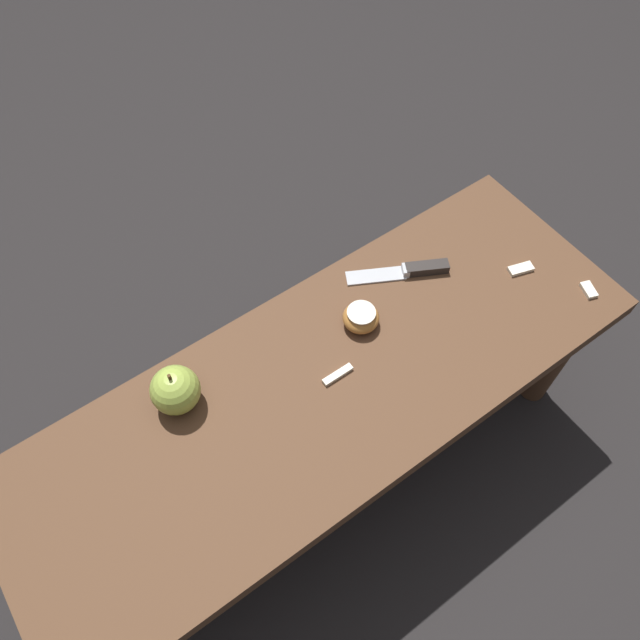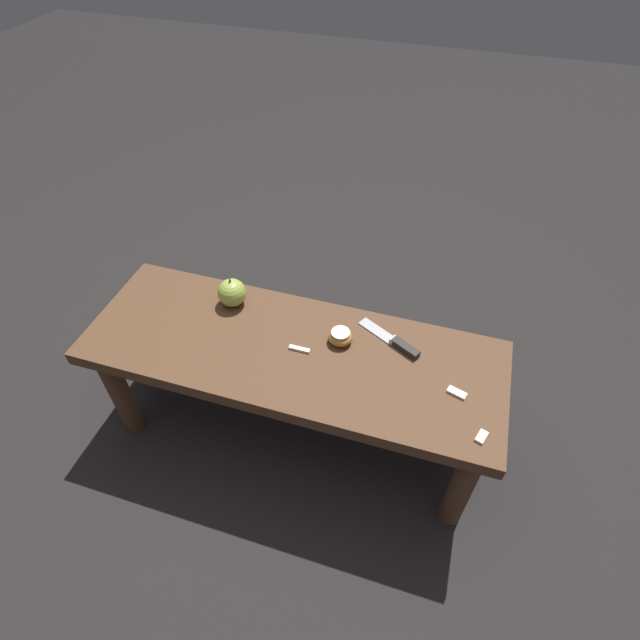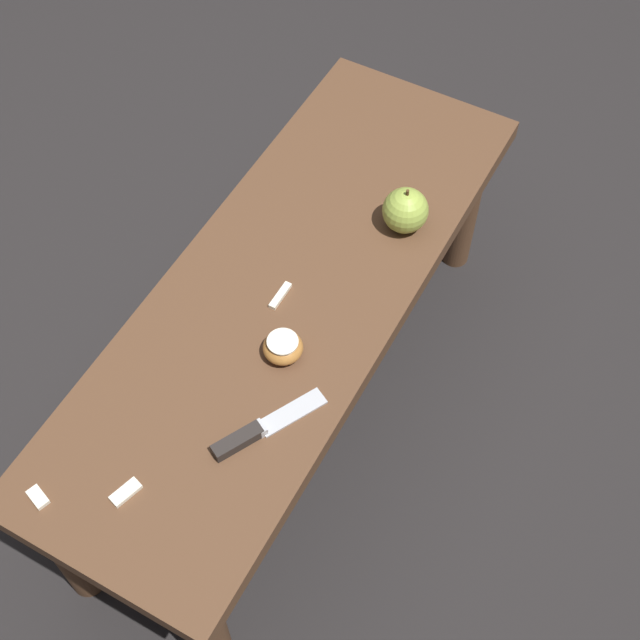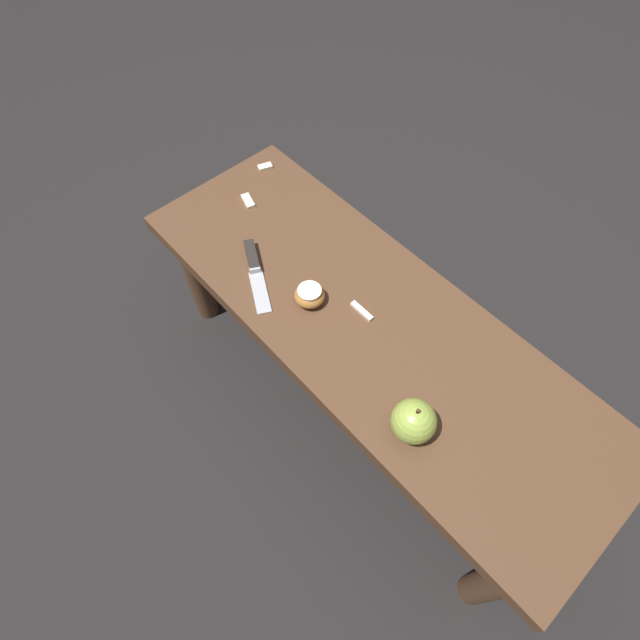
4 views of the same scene
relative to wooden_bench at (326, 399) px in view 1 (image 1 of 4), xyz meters
The scene contains 8 objects.
ground_plane 0.34m from the wooden_bench, ahead, with size 8.00×8.00×0.00m, color black.
wooden_bench is the anchor object (origin of this frame).
knife 0.30m from the wooden_bench, 160.50° to the right, with size 0.19×0.12×0.02m.
apple_whole 0.28m from the wooden_bench, 27.65° to the right, with size 0.08×0.08×0.09m.
apple_cut 0.16m from the wooden_bench, 152.74° to the right, with size 0.07×0.07×0.04m.
apple_slice_near_knife 0.54m from the wooden_bench, 165.86° to the left, with size 0.03×0.04×0.01m.
apple_slice_center 0.46m from the wooden_bench, behind, with size 0.05×0.03×0.01m.
apple_slice_near_bowl 0.08m from the wooden_bench, 169.03° to the right, with size 0.06×0.01×0.01m.
Camera 1 is at (0.29, 0.39, 1.39)m, focal length 35.00 mm.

